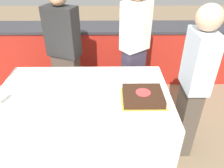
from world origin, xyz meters
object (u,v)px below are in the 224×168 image
object	(u,v)px
cake	(143,96)
person_cutting_cake	(134,49)
person_seated_right	(193,85)
plate_stack	(64,89)
person_standing_back	(65,53)

from	to	relation	value
cake	person_cutting_cake	size ratio (longest dim) A/B	0.24
person_cutting_cake	person_seated_right	xyz separation A→B (m)	(0.50, -0.76, -0.04)
cake	plate_stack	size ratio (longest dim) A/B	1.74
person_cutting_cake	person_seated_right	size ratio (longest dim) A/B	1.05
cake	person_standing_back	size ratio (longest dim) A/B	0.25
person_cutting_cake	person_seated_right	bearing A→B (deg)	86.31
cake	person_standing_back	world-z (taller)	person_standing_back
plate_stack	person_standing_back	bearing A→B (deg)	98.64
person_seated_right	person_standing_back	bearing A→B (deg)	-118.92
person_standing_back	person_cutting_cake	bearing A→B (deg)	-158.36
person_seated_right	person_standing_back	world-z (taller)	person_standing_back
cake	plate_stack	world-z (taller)	cake
cake	person_seated_right	size ratio (longest dim) A/B	0.25
cake	person_cutting_cake	distance (m)	0.87
person_seated_right	plate_stack	bearing A→B (deg)	-91.63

